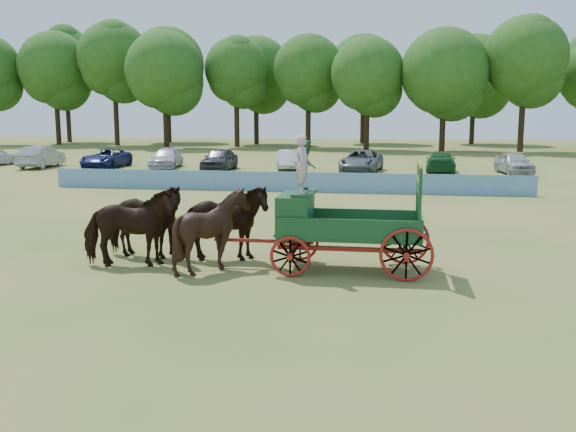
{
  "coord_description": "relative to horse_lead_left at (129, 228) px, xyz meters",
  "views": [
    {
      "loc": [
        4.6,
        -15.75,
        4.37
      ],
      "look_at": [
        1.71,
        2.39,
        1.3
      ],
      "focal_mm": 40.0,
      "sensor_mm": 36.0,
      "label": 1
    }
  ],
  "objects": [
    {
      "name": "farm_dray",
      "position": [
        5.38,
        0.56,
        0.45
      ],
      "size": [
        6.0,
        2.0,
        3.69
      ],
      "color": "#A32A10",
      "rests_on": "ground"
    },
    {
      "name": "sponsor_banner",
      "position": [
        1.52,
        17.16,
        -0.59
      ],
      "size": [
        26.0,
        0.08,
        1.05
      ],
      "primitive_type": "cube",
      "color": "#2061B1",
      "rests_on": "ground"
    },
    {
      "name": "horse_wheel_left",
      "position": [
        2.4,
        0.0,
        0.0
      ],
      "size": [
        2.3,
        2.12,
        2.23
      ],
      "primitive_type": "imported",
      "rotation": [
        0.0,
        0.0,
        1.74
      ],
      "color": "black",
      "rests_on": "ground"
    },
    {
      "name": "ground",
      "position": [
        2.52,
        -0.84,
        -1.11
      ],
      "size": [
        160.0,
        160.0,
        0.0
      ],
      "primitive_type": "plane",
      "color": "olive",
      "rests_on": "ground"
    },
    {
      "name": "horse_wheel_right",
      "position": [
        2.4,
        1.1,
        0.0
      ],
      "size": [
        2.82,
        1.69,
        2.23
      ],
      "primitive_type": "imported",
      "rotation": [
        0.0,
        0.0,
        1.77
      ],
      "color": "black",
      "rests_on": "ground"
    },
    {
      "name": "horse_lead_left",
      "position": [
        0.0,
        0.0,
        0.0
      ],
      "size": [
        2.83,
        1.73,
        2.23
      ],
      "primitive_type": "imported",
      "rotation": [
        0.0,
        0.0,
        1.78
      ],
      "color": "black",
      "rests_on": "ground"
    },
    {
      "name": "parked_cars",
      "position": [
        -4.21,
        28.87,
        -0.37
      ],
      "size": [
        41.11,
        6.47,
        1.61
      ],
      "color": "silver",
      "rests_on": "ground"
    },
    {
      "name": "horse_lead_right",
      "position": [
        0.0,
        1.1,
        0.0
      ],
      "size": [
        2.73,
        1.42,
        2.23
      ],
      "primitive_type": "imported",
      "rotation": [
        0.0,
        0.0,
        1.49
      ],
      "color": "black",
      "rests_on": "ground"
    },
    {
      "name": "treeline",
      "position": [
        -1.59,
        59.54,
        8.15
      ],
      "size": [
        91.53,
        24.33,
        15.04
      ],
      "color": "#382314",
      "rests_on": "ground"
    }
  ]
}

